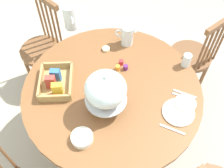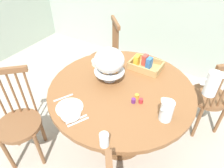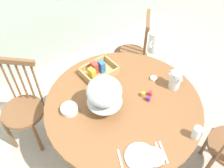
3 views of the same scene
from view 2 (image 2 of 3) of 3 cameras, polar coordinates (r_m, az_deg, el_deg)
ground_plane at (r=2.34m, az=-3.24°, el=-16.36°), size 10.00×10.00×0.00m
dining_table at (r=1.97m, az=2.48°, el=-5.29°), size 1.31×1.31×0.74m
windsor_chair_near_window at (r=2.39m, az=25.46°, el=-3.53°), size 0.47×0.47×0.97m
windsor_chair_by_cabinet at (r=2.77m, az=-1.88°, el=6.98°), size 0.47×0.47×0.97m
windsor_chair_facing_door at (r=2.11m, az=-24.36°, el=-9.87°), size 0.47×0.47×0.97m
pastry_stand_with_dome at (r=1.82m, az=-0.75°, el=6.25°), size 0.28×0.28×0.34m
orange_juice_pitcher at (r=1.57m, az=14.94°, el=-7.39°), size 0.10×0.18×0.17m
milk_pitcher at (r=1.91m, az=26.03°, el=-0.20°), size 0.19×0.11×0.22m
cereal_basket at (r=2.10m, az=9.22°, el=5.46°), size 0.32×0.24×0.12m
china_plate_large at (r=1.68m, az=-11.73°, el=-6.47°), size 0.22×0.22×0.01m
china_plate_small at (r=1.61m, az=-11.42°, el=-8.41°), size 0.15×0.15×0.01m
cereal_bowl at (r=2.14m, az=-3.82°, el=6.06°), size 0.14×0.14×0.04m
drinking_glass at (r=1.39m, az=-2.19°, el=-15.29°), size 0.06×0.06×0.11m
butter_dish at (r=1.75m, az=14.34°, el=-4.48°), size 0.06×0.06×0.02m
jam_jar_strawberry at (r=1.70m, az=8.05°, el=-4.65°), size 0.04×0.04×0.04m
jam_jar_apricot at (r=1.74m, az=6.91°, el=-3.44°), size 0.04×0.04×0.04m
jam_jar_grape at (r=1.70m, az=6.00°, el=-4.63°), size 0.04×0.04×0.04m
table_knife at (r=1.59m, az=-9.83°, el=-9.68°), size 0.09×0.16×0.01m
dinner_fork at (r=1.57m, az=-9.39°, el=-10.40°), size 0.09×0.16×0.01m
soup_spoon at (r=1.78m, az=-13.38°, el=-3.74°), size 0.09×0.16×0.01m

